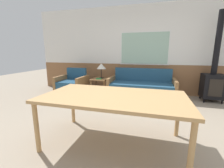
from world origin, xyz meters
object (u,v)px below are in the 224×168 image
at_px(dining_table, 114,99).
at_px(wood_stove, 213,79).
at_px(couch, 141,89).
at_px(table_lamp, 101,67).
at_px(side_table, 100,82).
at_px(armchair, 72,87).

xyz_separation_m(dining_table, wood_stove, (2.04, 2.57, -0.06)).
distance_m(couch, table_lamp, 1.37).
height_order(couch, side_table, couch).
relative_size(armchair, table_lamp, 1.78).
relative_size(couch, table_lamp, 4.09).
xyz_separation_m(table_lamp, dining_table, (1.04, -2.41, -0.21)).
bearing_deg(couch, table_lamp, 178.57).
distance_m(couch, armchair, 2.07).
height_order(side_table, wood_stove, wood_stove).
xyz_separation_m(armchair, side_table, (0.79, 0.27, 0.15)).
height_order(side_table, dining_table, dining_table).
bearing_deg(wood_stove, dining_table, -128.48).
relative_size(dining_table, wood_stove, 0.84).
bearing_deg(side_table, armchair, -160.96).
bearing_deg(side_table, dining_table, -65.49).
height_order(table_lamp, dining_table, table_lamp).
relative_size(armchair, dining_table, 0.42).
relative_size(table_lamp, wood_stove, 0.20).
bearing_deg(armchair, table_lamp, 15.82).
xyz_separation_m(side_table, table_lamp, (0.02, 0.08, 0.46)).
bearing_deg(wood_stove, couch, -174.24).
bearing_deg(couch, side_table, -177.59).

